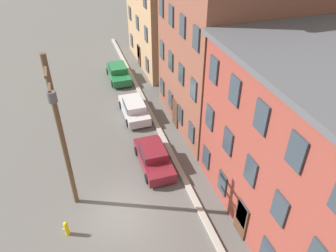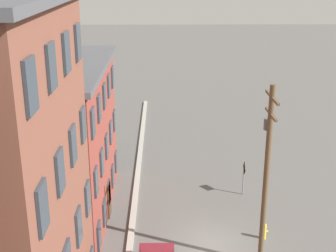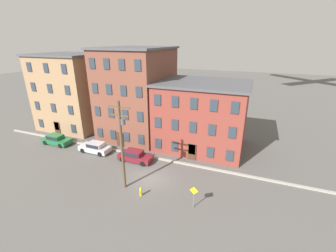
# 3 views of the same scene
# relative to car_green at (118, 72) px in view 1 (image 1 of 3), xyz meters

# --- Properties ---
(ground_plane) EXTENTS (200.00, 200.00, 0.00)m
(ground_plane) POSITION_rel_car_green_xyz_m (17.01, -3.17, -0.75)
(ground_plane) COLOR #565451
(kerb_strip) EXTENTS (56.00, 0.36, 0.16)m
(kerb_strip) POSITION_rel_car_green_xyz_m (17.01, 1.33, -0.67)
(kerb_strip) COLOR #9E998E
(kerb_strip) RESTS_ON ground_plane
(apartment_corner) EXTENTS (10.92, 9.94, 12.59)m
(apartment_corner) POSITION_rel_car_green_xyz_m (-2.59, 7.54, 5.56)
(apartment_corner) COLOR #9E7A56
(apartment_corner) RESTS_ON ground_plane
(apartment_midblock) EXTENTS (9.70, 12.05, 13.69)m
(apartment_midblock) POSITION_rel_car_green_xyz_m (9.42, 8.60, 6.11)
(apartment_midblock) COLOR brown
(apartment_midblock) RESTS_ON ground_plane
(apartment_far) EXTENTS (12.34, 9.77, 9.37)m
(apartment_far) POSITION_rel_car_green_xyz_m (20.21, 7.45, 3.95)
(apartment_far) COLOR brown
(apartment_far) RESTS_ON ground_plane
(car_green) EXTENTS (4.40, 1.92, 1.43)m
(car_green) POSITION_rel_car_green_xyz_m (0.00, 0.00, 0.00)
(car_green) COLOR #1E6638
(car_green) RESTS_ON ground_plane
(car_silver) EXTENTS (4.40, 1.92, 1.43)m
(car_silver) POSITION_rel_car_green_xyz_m (7.13, -0.01, 0.00)
(car_silver) COLOR #B7B7BC
(car_silver) RESTS_ON ground_plane
(car_maroon) EXTENTS (4.40, 1.92, 1.43)m
(car_maroon) POSITION_rel_car_green_xyz_m (13.48, -0.14, 0.00)
(car_maroon) COLOR maroon
(car_maroon) RESTS_ON ground_plane
(utility_pole) EXTENTS (2.40, 0.44, 9.43)m
(utility_pole) POSITION_rel_car_green_xyz_m (15.25, -5.45, 4.54)
(utility_pole) COLOR brown
(utility_pole) RESTS_ON ground_plane
(fire_hydrant) EXTENTS (0.24, 0.34, 0.96)m
(fire_hydrant) POSITION_rel_car_green_xyz_m (17.46, -6.12, -0.27)
(fire_hydrant) COLOR yellow
(fire_hydrant) RESTS_ON ground_plane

